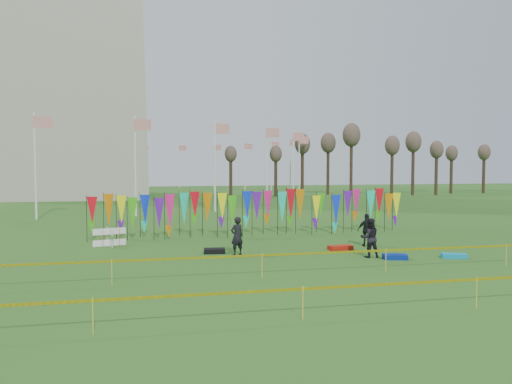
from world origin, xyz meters
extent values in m
plane|color=#255116|center=(0.00, 0.00, 0.00)|extent=(160.00, 160.00, 0.00)
cylinder|color=silver|center=(14.00, 48.00, 4.00)|extent=(0.16, 0.16, 8.00)
plane|color=red|center=(14.60, 48.00, 7.30)|extent=(1.40, 0.00, 1.40)
cylinder|color=silver|center=(13.05, 55.25, 4.00)|extent=(0.16, 0.16, 8.00)
plane|color=red|center=(13.65, 55.25, 7.30)|extent=(1.40, 0.00, 1.40)
cylinder|color=silver|center=(10.25, 62.00, 4.00)|extent=(0.16, 0.16, 8.00)
plane|color=red|center=(10.85, 62.00, 7.30)|extent=(1.40, 0.00, 1.40)
cylinder|color=silver|center=(5.80, 67.80, 4.00)|extent=(0.16, 0.16, 8.00)
plane|color=red|center=(6.40, 67.80, 7.30)|extent=(1.40, 0.00, 1.40)
cylinder|color=silver|center=(0.00, 72.25, 4.00)|extent=(0.16, 0.16, 8.00)
plane|color=red|center=(0.60, 72.25, 7.30)|extent=(1.40, 0.00, 1.40)
cylinder|color=silver|center=(-6.75, 75.05, 4.00)|extent=(0.16, 0.16, 8.00)
plane|color=red|center=(-6.15, 75.05, 7.30)|extent=(1.40, 0.00, 1.40)
cylinder|color=silver|center=(-14.00, 76.00, 4.00)|extent=(0.16, 0.16, 8.00)
plane|color=red|center=(-13.40, 76.00, 7.30)|extent=(1.40, 0.00, 1.40)
cylinder|color=silver|center=(-21.25, 75.05, 4.00)|extent=(0.16, 0.16, 8.00)
plane|color=red|center=(-20.65, 75.05, 7.30)|extent=(1.40, 0.00, 1.40)
cylinder|color=silver|center=(-28.00, 72.25, 4.00)|extent=(0.16, 0.16, 8.00)
plane|color=red|center=(-27.40, 72.25, 7.30)|extent=(1.40, 0.00, 1.40)
cylinder|color=silver|center=(-14.00, 20.00, 4.00)|extent=(0.16, 0.16, 8.00)
plane|color=red|center=(-13.40, 20.00, 7.30)|extent=(1.40, 0.00, 1.40)
cylinder|color=silver|center=(-6.75, 20.95, 4.00)|extent=(0.16, 0.16, 8.00)
plane|color=red|center=(-6.15, 20.95, 7.30)|extent=(1.40, 0.00, 1.40)
cylinder|color=silver|center=(0.00, 23.75, 4.00)|extent=(0.16, 0.16, 8.00)
plane|color=red|center=(0.60, 23.75, 7.30)|extent=(1.40, 0.00, 1.40)
cylinder|color=silver|center=(5.80, 28.20, 4.00)|extent=(0.16, 0.16, 8.00)
plane|color=red|center=(6.40, 28.20, 7.30)|extent=(1.40, 0.00, 1.40)
cylinder|color=silver|center=(10.25, 34.00, 4.00)|extent=(0.16, 0.16, 8.00)
plane|color=red|center=(10.85, 34.00, 7.30)|extent=(1.40, 0.00, 1.40)
cylinder|color=silver|center=(13.05, 40.75, 4.00)|extent=(0.16, 0.16, 8.00)
plane|color=red|center=(13.65, 40.75, 7.30)|extent=(1.40, 0.00, 1.40)
cylinder|color=black|center=(-9.00, 8.17, 1.25)|extent=(0.03, 0.03, 2.50)
cone|color=red|center=(-8.72, 8.17, 1.62)|extent=(0.64, 0.64, 1.60)
cylinder|color=black|center=(-8.31, 8.17, 1.25)|extent=(0.03, 0.03, 2.50)
cone|color=orange|center=(-8.03, 8.17, 1.62)|extent=(0.64, 0.64, 1.60)
cylinder|color=black|center=(-7.62, 8.17, 1.25)|extent=(0.03, 0.03, 2.50)
cone|color=#FFFC0D|center=(-7.34, 8.17, 1.62)|extent=(0.64, 0.64, 1.60)
cylinder|color=black|center=(-6.92, 8.17, 1.25)|extent=(0.03, 0.03, 2.50)
cone|color=#3AB414|center=(-6.64, 8.17, 1.62)|extent=(0.64, 0.64, 1.60)
cylinder|color=black|center=(-6.23, 8.17, 1.25)|extent=(0.03, 0.03, 2.50)
cone|color=#0E2DEE|center=(-5.95, 8.17, 1.62)|extent=(0.64, 0.64, 1.60)
cylinder|color=black|center=(-5.54, 8.17, 1.25)|extent=(0.03, 0.03, 2.50)
cone|color=#5F13A7|center=(-5.26, 8.17, 1.62)|extent=(0.64, 0.64, 1.60)
cylinder|color=black|center=(-4.85, 8.17, 1.25)|extent=(0.03, 0.03, 2.50)
cone|color=#E71979|center=(-4.57, 8.17, 1.62)|extent=(0.64, 0.64, 1.60)
cylinder|color=black|center=(-4.15, 8.17, 1.25)|extent=(0.03, 0.03, 2.50)
cone|color=#0ED5A4|center=(-3.87, 8.17, 1.62)|extent=(0.64, 0.64, 1.60)
cylinder|color=black|center=(-3.46, 8.17, 1.25)|extent=(0.03, 0.03, 2.50)
cone|color=red|center=(-3.18, 8.17, 1.62)|extent=(0.64, 0.64, 1.60)
cylinder|color=black|center=(-2.77, 8.17, 1.25)|extent=(0.03, 0.03, 2.50)
cone|color=orange|center=(-2.49, 8.17, 1.62)|extent=(0.64, 0.64, 1.60)
cylinder|color=black|center=(-2.08, 8.17, 1.25)|extent=(0.03, 0.03, 2.50)
cone|color=#FFFC0D|center=(-1.80, 8.17, 1.62)|extent=(0.64, 0.64, 1.60)
cylinder|color=black|center=(-1.38, 8.17, 1.25)|extent=(0.03, 0.03, 2.50)
cone|color=#3AB414|center=(-1.10, 8.17, 1.62)|extent=(0.64, 0.64, 1.60)
cylinder|color=black|center=(-0.69, 8.17, 1.25)|extent=(0.03, 0.03, 2.50)
cone|color=#0E2DEE|center=(-0.41, 8.17, 1.62)|extent=(0.64, 0.64, 1.60)
cylinder|color=black|center=(0.00, 8.17, 1.25)|extent=(0.03, 0.03, 2.50)
cone|color=#5F13A7|center=(0.28, 8.17, 1.62)|extent=(0.64, 0.64, 1.60)
cylinder|color=black|center=(0.69, 8.17, 1.25)|extent=(0.03, 0.03, 2.50)
cone|color=#E71979|center=(0.97, 8.17, 1.62)|extent=(0.64, 0.64, 1.60)
cylinder|color=black|center=(1.38, 8.17, 1.25)|extent=(0.03, 0.03, 2.50)
cone|color=#0ED5A4|center=(1.66, 8.17, 1.62)|extent=(0.64, 0.64, 1.60)
cylinder|color=black|center=(2.08, 8.17, 1.25)|extent=(0.03, 0.03, 2.50)
cone|color=red|center=(2.36, 8.17, 1.62)|extent=(0.64, 0.64, 1.60)
cylinder|color=black|center=(2.77, 8.17, 1.25)|extent=(0.03, 0.03, 2.50)
cone|color=orange|center=(3.05, 8.17, 1.62)|extent=(0.64, 0.64, 1.60)
cylinder|color=black|center=(3.46, 8.17, 1.25)|extent=(0.03, 0.03, 2.50)
cone|color=#FFFC0D|center=(3.74, 8.17, 1.62)|extent=(0.64, 0.64, 1.60)
cylinder|color=black|center=(4.15, 8.17, 1.25)|extent=(0.03, 0.03, 2.50)
cone|color=#3AB414|center=(4.43, 8.17, 1.62)|extent=(0.64, 0.64, 1.60)
cylinder|color=black|center=(4.85, 8.17, 1.25)|extent=(0.03, 0.03, 2.50)
cone|color=#0E2DEE|center=(5.13, 8.17, 1.62)|extent=(0.64, 0.64, 1.60)
cylinder|color=black|center=(5.54, 8.17, 1.25)|extent=(0.03, 0.03, 2.50)
cone|color=#5F13A7|center=(5.82, 8.17, 1.62)|extent=(0.64, 0.64, 1.60)
cylinder|color=black|center=(6.23, 8.17, 1.25)|extent=(0.03, 0.03, 2.50)
cone|color=#E71979|center=(6.51, 8.17, 1.62)|extent=(0.64, 0.64, 1.60)
cylinder|color=black|center=(6.92, 8.17, 1.25)|extent=(0.03, 0.03, 2.50)
cone|color=#0ED5A4|center=(7.20, 8.17, 1.62)|extent=(0.64, 0.64, 1.60)
cylinder|color=black|center=(7.62, 8.17, 1.25)|extent=(0.03, 0.03, 2.50)
cone|color=red|center=(7.90, 8.17, 1.62)|extent=(0.64, 0.64, 1.60)
cylinder|color=black|center=(8.31, 8.17, 1.25)|extent=(0.03, 0.03, 2.50)
cone|color=orange|center=(8.59, 8.17, 1.62)|extent=(0.64, 0.64, 1.60)
cylinder|color=black|center=(9.00, 8.17, 1.25)|extent=(0.03, 0.03, 2.50)
cone|color=#FFFC0D|center=(9.28, 8.17, 1.62)|extent=(0.64, 0.64, 1.60)
cube|color=#F0E505|center=(0.00, -2.66, 0.82)|extent=(26.00, 0.01, 0.08)
cylinder|color=yellow|center=(-7.00, -2.66, 0.45)|extent=(0.02, 0.02, 0.90)
cylinder|color=yellow|center=(-2.00, -2.66, 0.45)|extent=(0.02, 0.02, 0.90)
cylinder|color=yellow|center=(3.00, -2.66, 0.45)|extent=(0.02, 0.02, 0.90)
cylinder|color=yellow|center=(8.00, -2.66, 0.45)|extent=(0.02, 0.02, 0.90)
cube|color=#F0E505|center=(0.00, -7.65, 0.82)|extent=(26.00, 0.01, 0.08)
cylinder|color=yellow|center=(-7.00, -7.65, 0.45)|extent=(0.02, 0.02, 0.90)
cylinder|color=yellow|center=(-2.00, -7.65, 0.45)|extent=(0.02, 0.02, 0.90)
cylinder|color=yellow|center=(3.00, -7.65, 0.45)|extent=(0.02, 0.02, 0.90)
cylinder|color=#3D2F1E|center=(6.00, 44.00, 3.20)|extent=(0.44, 0.44, 6.40)
ellipsoid|color=brown|center=(6.00, 44.00, 6.56)|extent=(1.92, 1.92, 2.56)
cylinder|color=#3D2F1E|center=(10.00, 44.00, 3.20)|extent=(0.44, 0.44, 6.40)
ellipsoid|color=brown|center=(10.00, 44.00, 6.56)|extent=(1.92, 1.92, 2.56)
cylinder|color=#3D2F1E|center=(14.00, 44.00, 3.20)|extent=(0.44, 0.44, 6.40)
ellipsoid|color=brown|center=(14.00, 44.00, 6.56)|extent=(1.92, 1.92, 2.56)
cylinder|color=#3D2F1E|center=(18.00, 44.00, 3.20)|extent=(0.44, 0.44, 6.40)
ellipsoid|color=brown|center=(18.00, 44.00, 6.56)|extent=(1.92, 1.92, 2.56)
cylinder|color=#3D2F1E|center=(22.00, 44.00, 3.20)|extent=(0.44, 0.44, 6.40)
ellipsoid|color=brown|center=(22.00, 44.00, 6.56)|extent=(1.92, 1.92, 2.56)
cylinder|color=#3D2F1E|center=(26.00, 44.00, 3.20)|extent=(0.44, 0.44, 6.40)
ellipsoid|color=brown|center=(26.00, 44.00, 6.56)|extent=(1.92, 1.92, 2.56)
cylinder|color=#3D2F1E|center=(30.00, 44.00, 3.20)|extent=(0.44, 0.44, 6.40)
ellipsoid|color=brown|center=(30.00, 44.00, 6.56)|extent=(1.92, 1.92, 2.56)
cylinder|color=#3D2F1E|center=(34.00, 44.00, 3.20)|extent=(0.44, 0.44, 6.40)
ellipsoid|color=brown|center=(34.00, 44.00, 6.56)|extent=(1.92, 1.92, 2.56)
cylinder|color=#3D2F1E|center=(38.00, 44.00, 3.20)|extent=(0.44, 0.44, 6.40)
ellipsoid|color=brown|center=(38.00, 44.00, 6.56)|extent=(1.92, 1.92, 2.56)
cylinder|color=#3D2F1E|center=(42.00, 44.00, 3.20)|extent=(0.44, 0.44, 6.40)
ellipsoid|color=brown|center=(42.00, 44.00, 6.56)|extent=(1.92, 1.92, 2.56)
cylinder|color=#3D2F1E|center=(46.00, 44.00, 3.20)|extent=(0.44, 0.44, 6.40)
ellipsoid|color=brown|center=(46.00, 44.00, 6.56)|extent=(1.92, 1.92, 2.56)
cylinder|color=red|center=(-8.14, 5.49, 0.46)|extent=(0.02, 0.02, 0.92)
cylinder|color=red|center=(-7.34, 5.49, 0.46)|extent=(0.02, 0.02, 0.92)
cylinder|color=red|center=(-8.14, 6.30, 0.46)|extent=(0.02, 0.02, 0.92)
cylinder|color=red|center=(-7.34, 6.30, 0.46)|extent=(0.02, 0.02, 0.92)
imported|color=black|center=(-1.95, 2.05, 0.87)|extent=(0.76, 0.67, 1.73)
imported|color=black|center=(3.65, 0.26, 0.86)|extent=(0.89, 0.61, 1.72)
imported|color=black|center=(4.84, 3.08, 0.82)|extent=(1.03, 0.68, 1.64)
cube|color=#092797|center=(4.53, -0.39, 0.11)|extent=(1.11, 0.77, 0.21)
cube|color=#B81B0C|center=(3.13, 2.36, 0.11)|extent=(1.20, 0.65, 0.21)
cube|color=black|center=(-2.88, 2.75, 0.11)|extent=(1.01, 0.65, 0.22)
cube|color=#0E95C7|center=(7.16, -0.71, 0.10)|extent=(1.14, 0.81, 0.20)
camera|label=1|loc=(-5.90, -19.90, 4.02)|focal=35.00mm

